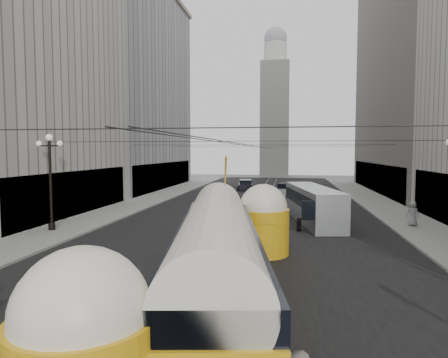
% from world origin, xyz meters
% --- Properties ---
extents(road, '(20.00, 85.00, 0.02)m').
position_xyz_m(road, '(0.00, 32.50, 0.00)').
color(road, black).
rests_on(road, ground).
extents(sidewalk_left, '(4.00, 72.00, 0.15)m').
position_xyz_m(sidewalk_left, '(-12.00, 36.00, 0.07)').
color(sidewalk_left, gray).
rests_on(sidewalk_left, ground).
extents(sidewalk_right, '(4.00, 72.00, 0.15)m').
position_xyz_m(sidewalk_right, '(12.00, 36.00, 0.07)').
color(sidewalk_right, gray).
rests_on(sidewalk_right, ground).
extents(rail_left, '(0.12, 85.00, 0.04)m').
position_xyz_m(rail_left, '(-0.75, 32.50, 0.00)').
color(rail_left, gray).
rests_on(rail_left, ground).
extents(rail_right, '(0.12, 85.00, 0.04)m').
position_xyz_m(rail_right, '(0.75, 32.50, 0.00)').
color(rail_right, gray).
rests_on(rail_right, ground).
extents(building_left_mid, '(12.60, 20.60, 34.60)m').
position_xyz_m(building_left_mid, '(-20.00, 24.00, 17.31)').
color(building_left_mid, '#B7B2A8').
rests_on(building_left_mid, ground).
extents(building_left_far, '(12.60, 28.60, 28.60)m').
position_xyz_m(building_left_far, '(-19.99, 48.00, 14.31)').
color(building_left_far, '#999999').
rests_on(building_left_far, ground).
extents(building_right_far, '(12.60, 32.60, 32.60)m').
position_xyz_m(building_right_far, '(20.00, 48.00, 16.31)').
color(building_right_far, '#514C47').
rests_on(building_right_far, ground).
extents(distant_tower, '(6.00, 6.00, 31.36)m').
position_xyz_m(distant_tower, '(0.00, 80.00, 14.97)').
color(distant_tower, '#B2AFA8').
rests_on(distant_tower, ground).
extents(lamppost_left_mid, '(1.86, 0.44, 6.37)m').
position_xyz_m(lamppost_left_mid, '(-12.60, 18.00, 3.74)').
color(lamppost_left_mid, black).
rests_on(lamppost_left_mid, sidewalk_left).
extents(catenary, '(25.00, 72.00, 0.23)m').
position_xyz_m(catenary, '(0.12, 31.49, 5.88)').
color(catenary, black).
rests_on(catenary, ground).
extents(streetcar, '(5.08, 16.87, 3.74)m').
position_xyz_m(streetcar, '(0.50, 7.44, 1.83)').
color(streetcar, gold).
rests_on(streetcar, ground).
extents(city_bus, '(4.07, 10.85, 2.68)m').
position_xyz_m(city_bus, '(4.81, 24.51, 1.47)').
color(city_bus, '#AEB2B4').
rests_on(city_bus, ground).
extents(sedan_white_far, '(2.57, 5.15, 1.57)m').
position_xyz_m(sedan_white_far, '(2.76, 42.16, 0.71)').
color(sedan_white_far, white).
rests_on(sedan_white_far, ground).
extents(sedan_dark_far, '(2.42, 4.74, 1.43)m').
position_xyz_m(sedan_dark_far, '(-2.91, 48.92, 0.65)').
color(sedan_dark_far, black).
rests_on(sedan_dark_far, ground).
extents(pedestrian_sidewalk_right, '(0.92, 0.64, 1.76)m').
position_xyz_m(pedestrian_sidewalk_right, '(11.61, 23.30, 1.03)').
color(pedestrian_sidewalk_right, gray).
rests_on(pedestrian_sidewalk_right, sidewalk_right).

